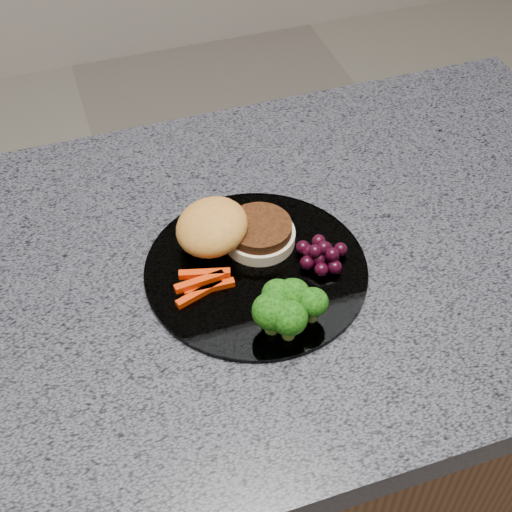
% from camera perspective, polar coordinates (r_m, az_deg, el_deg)
% --- Properties ---
extents(island_cabinet, '(1.20, 0.60, 0.86)m').
position_cam_1_polar(island_cabinet, '(1.22, -4.09, -16.44)').
color(island_cabinet, brown).
rests_on(island_cabinet, ground).
extents(countertop, '(1.20, 0.60, 0.04)m').
position_cam_1_polar(countertop, '(0.84, -5.68, -2.56)').
color(countertop, '#51525C').
rests_on(countertop, island_cabinet).
extents(plate, '(0.26, 0.26, 0.01)m').
position_cam_1_polar(plate, '(0.83, -0.00, -1.09)').
color(plate, white).
rests_on(plate, countertop).
extents(burger, '(0.15, 0.11, 0.05)m').
position_cam_1_polar(burger, '(0.84, -2.18, 1.94)').
color(burger, beige).
rests_on(burger, plate).
extents(carrot_sticks, '(0.07, 0.04, 0.02)m').
position_cam_1_polar(carrot_sticks, '(0.80, -4.25, -2.20)').
color(carrot_sticks, red).
rests_on(carrot_sticks, plate).
extents(broccoli, '(0.08, 0.07, 0.05)m').
position_cam_1_polar(broccoli, '(0.75, 2.45, -4.03)').
color(broccoli, olive).
rests_on(broccoli, plate).
extents(grape_bunch, '(0.06, 0.06, 0.03)m').
position_cam_1_polar(grape_bunch, '(0.83, 5.28, 0.13)').
color(grape_bunch, black).
rests_on(grape_bunch, plate).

